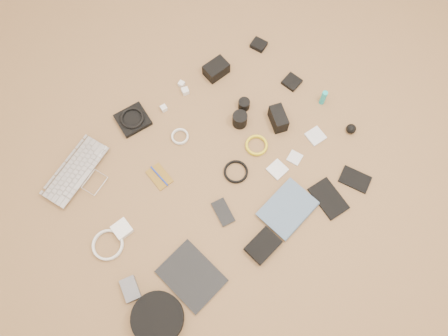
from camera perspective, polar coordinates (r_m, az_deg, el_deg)
laptop at (r=2.23m, az=-17.77°, el=-1.07°), size 0.43×0.37×0.03m
headphone_pouch at (r=2.29m, az=-11.81°, el=6.19°), size 0.17×0.16×0.03m
headphones at (r=2.28m, az=-11.91°, el=6.43°), size 0.15×0.15×0.02m
charger_a at (r=2.30m, az=-7.87°, el=7.74°), size 0.03×0.03×0.03m
charger_b at (r=2.36m, az=-5.57°, el=10.86°), size 0.04×0.04×0.03m
charger_c at (r=2.34m, az=-5.21°, el=10.00°), size 0.03×0.03×0.03m
charger_d at (r=2.34m, az=-5.06°, el=9.98°), size 0.04×0.04×0.03m
dslr_camera at (r=2.37m, az=-1.02°, el=12.76°), size 0.13×0.09×0.07m
lens_pouch at (r=2.50m, az=4.56°, el=15.76°), size 0.09×0.10×0.03m
notebook_olive at (r=2.16m, az=-8.43°, el=-1.11°), size 0.08×0.13×0.01m
pen_blue at (r=2.15m, az=-8.46°, el=-1.04°), size 0.02×0.13×0.01m
cable_white_a at (r=2.22m, az=-5.76°, el=4.06°), size 0.11×0.11×0.01m
lens_a at (r=2.22m, az=2.08°, el=6.35°), size 0.08×0.08×0.08m
lens_b at (r=2.28m, az=2.63°, el=8.30°), size 0.06×0.06×0.06m
card_reader at (r=2.39m, az=8.85°, el=11.05°), size 0.10×0.10×0.02m
power_brick at (r=2.10m, az=-13.16°, el=-7.78°), size 0.08×0.08×0.03m
cable_white_b at (r=2.11m, az=-14.90°, el=-9.70°), size 0.17×0.17×0.01m
cable_black at (r=2.14m, az=1.56°, el=-0.54°), size 0.13×0.13×0.01m
cable_yellow at (r=2.20m, az=4.25°, el=2.90°), size 0.12×0.12×0.01m
flash at (r=2.23m, az=7.10°, el=6.43°), size 0.10×0.14×0.09m
lens_cleaner at (r=2.32m, az=12.84°, el=8.95°), size 0.03×0.03×0.10m
battery_charger at (r=2.05m, az=-12.13°, el=-15.22°), size 0.09×0.12×0.03m
tablet at (r=2.02m, az=-4.27°, el=-13.88°), size 0.24×0.29×0.01m
phone at (r=2.08m, az=-0.12°, el=-5.79°), size 0.09×0.14×0.01m
filter_case_left at (r=2.16m, az=6.98°, el=-0.19°), size 0.09×0.09×0.01m
filter_case_mid at (r=2.20m, az=9.22°, el=1.32°), size 0.08×0.08×0.01m
filter_case_right at (r=2.26m, az=11.86°, el=4.11°), size 0.09×0.09×0.01m
air_blower at (r=2.30m, az=16.26°, el=4.94°), size 0.06×0.06×0.05m
headphone_case at (r=2.00m, az=-8.67°, el=-18.83°), size 0.24×0.24×0.06m
drive_case at (r=2.04m, az=5.11°, el=-10.07°), size 0.16×0.12×0.04m
paperback at (r=2.09m, az=10.26°, el=-6.99°), size 0.28×0.22×0.02m
notebook_black_a at (r=2.15m, az=13.49°, el=-3.89°), size 0.13×0.19×0.01m
notebook_black_b at (r=2.22m, az=16.74°, el=-1.43°), size 0.14×0.17×0.01m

